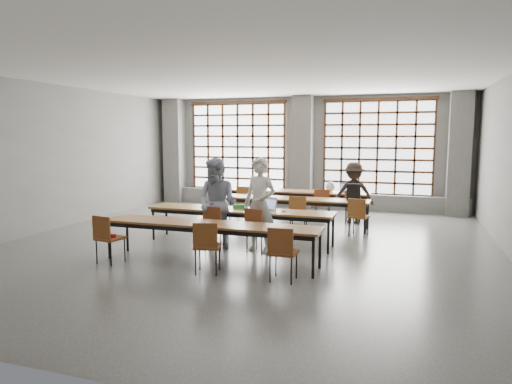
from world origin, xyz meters
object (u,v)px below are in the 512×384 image
(mouse, at_px, (283,211))
(phone, at_px, (246,210))
(desk_row_c, at_px, (240,212))
(backpack, at_px, (354,192))
(red_pouch, at_px, (110,236))
(student_male, at_px, (260,205))
(desk_row_a, at_px, (298,193))
(chair_back_mid, at_px, (322,202))
(chair_mid_right, at_px, (358,213))
(desk_row_d, at_px, (210,227))
(chair_front_left, at_px, (215,223))
(chair_near_left, at_px, (107,234))
(chair_back_right, at_px, (353,203))
(laptop_back, at_px, (346,190))
(desk_row_b, at_px, (288,200))
(plastic_bag, at_px, (330,187))
(chair_near_mid, at_px, (207,242))
(chair_mid_centre, at_px, (298,210))
(green_box, at_px, (239,206))
(chair_back_left, at_px, (244,198))
(chair_front_right, at_px, (257,226))
(student_back, at_px, (354,193))
(chair_mid_left, at_px, (219,206))
(chair_near_right, at_px, (282,249))

(mouse, distance_m, phone, 0.77)
(desk_row_c, bearing_deg, phone, -29.05)
(backpack, relative_size, red_pouch, 2.00)
(student_male, bearing_deg, desk_row_a, 106.05)
(chair_back_mid, distance_m, chair_mid_right, 1.85)
(desk_row_d, distance_m, phone, 1.51)
(chair_front_left, distance_m, chair_near_left, 2.11)
(chair_back_right, height_order, laptop_back, laptop_back)
(desk_row_d, bearing_deg, desk_row_c, 90.86)
(mouse, bearing_deg, chair_near_left, -140.10)
(desk_row_d, bearing_deg, phone, 84.06)
(desk_row_c, relative_size, backpack, 10.00)
(student_male, bearing_deg, desk_row_b, 105.31)
(chair_front_left, bearing_deg, plastic_bag, 69.05)
(desk_row_d, height_order, chair_near_mid, chair_near_mid)
(chair_mid_centre, xyz_separation_m, student_male, (-0.32, -1.93, 0.39))
(chair_back_right, distance_m, chair_front_left, 4.25)
(green_box, bearing_deg, chair_back_left, 107.82)
(backpack, bearing_deg, laptop_back, 98.27)
(backpack, bearing_deg, mouse, -123.55)
(chair_front_right, relative_size, plastic_bag, 3.08)
(chair_back_mid, relative_size, student_back, 0.56)
(chair_back_left, relative_size, chair_front_left, 1.00)
(chair_mid_left, bearing_deg, laptop_back, 38.33)
(desk_row_a, height_order, mouse, mouse)
(chair_near_right, bearing_deg, desk_row_b, 103.24)
(chair_back_left, relative_size, chair_mid_centre, 1.00)
(chair_mid_left, bearing_deg, student_male, -48.89)
(desk_row_c, distance_m, chair_near_mid, 2.24)
(student_male, bearing_deg, laptop_back, 87.96)
(chair_mid_centre, distance_m, chair_near_left, 4.49)
(green_box, bearing_deg, chair_front_right, -48.28)
(chair_back_left, relative_size, red_pouch, 4.40)
(desk_row_c, height_order, chair_back_mid, chair_back_mid)
(desk_row_a, height_order, chair_mid_centre, chair_mid_centre)
(chair_back_left, relative_size, chair_mid_left, 1.00)
(chair_front_left, bearing_deg, green_box, 70.06)
(chair_back_right, xyz_separation_m, student_male, (-1.42, -3.43, 0.39))
(desk_row_c, distance_m, chair_back_mid, 3.18)
(student_male, bearing_deg, chair_back_left, 127.98)
(chair_back_right, xyz_separation_m, chair_near_right, (-0.49, -5.16, 0.00))
(chair_front_left, xyz_separation_m, red_pouch, (-1.37, -1.52, -0.04))
(desk_row_c, height_order, mouse, mouse)
(desk_row_b, xyz_separation_m, chair_mid_right, (1.79, -0.63, -0.13))
(desk_row_a, xyz_separation_m, desk_row_b, (0.10, -1.50, 0.00))
(desk_row_a, bearing_deg, chair_front_left, -99.79)
(chair_near_left, xyz_separation_m, backpack, (3.80, 4.33, 0.39))
(chair_front_left, distance_m, chair_near_right, 2.43)
(chair_mid_centre, height_order, red_pouch, chair_mid_centre)
(student_male, height_order, laptop_back, student_male)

